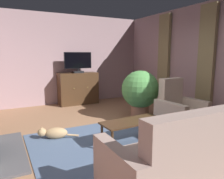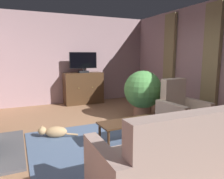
% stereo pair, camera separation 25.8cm
% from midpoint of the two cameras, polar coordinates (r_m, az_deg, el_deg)
% --- Properties ---
extents(ground_plane, '(5.74, 7.31, 0.04)m').
position_cam_midpoint_polar(ground_plane, '(4.20, 2.89, -12.90)').
color(ground_plane, '#936B4C').
extents(wall_back, '(5.74, 0.10, 2.82)m').
position_cam_midpoint_polar(wall_back, '(7.09, -9.77, 7.91)').
color(wall_back, gray).
rests_on(wall_back, ground_plane).
extents(wall_right_with_window, '(0.10, 7.31, 2.82)m').
position_cam_midpoint_polar(wall_right_with_window, '(5.60, 27.83, 6.65)').
color(wall_right_with_window, '#A6858B').
rests_on(wall_right_with_window, ground_plane).
extents(curtain_panel_near, '(0.10, 0.44, 2.37)m').
position_cam_midpoint_polar(curtain_panel_near, '(5.58, 26.34, 8.20)').
color(curtain_panel_near, '#8E7F56').
extents(curtain_panel_far, '(0.10, 0.44, 2.37)m').
position_cam_midpoint_polar(curtain_panel_far, '(6.64, 16.24, 8.81)').
color(curtain_panel_far, '#8E7F56').
extents(rug_central, '(2.79, 2.16, 0.01)m').
position_cam_midpoint_polar(rug_central, '(3.97, 1.41, -13.85)').
color(rug_central, slate).
rests_on(rug_central, ground_plane).
extents(tv_cabinet, '(1.23, 0.52, 1.00)m').
position_cam_midpoint_polar(tv_cabinet, '(6.91, -6.61, 0.18)').
color(tv_cabinet, black).
rests_on(tv_cabinet, ground_plane).
extents(television, '(0.87, 0.20, 0.65)m').
position_cam_midpoint_polar(television, '(6.78, -6.61, 7.37)').
color(television, black).
rests_on(television, tv_cabinet).
extents(coffee_table, '(1.16, 0.50, 0.41)m').
position_cam_midpoint_polar(coffee_table, '(3.82, 7.01, -9.05)').
color(coffee_table, '#422B19').
rests_on(coffee_table, ground_plane).
extents(tv_remote, '(0.15, 0.16, 0.02)m').
position_cam_midpoint_polar(tv_remote, '(3.87, 10.36, -8.01)').
color(tv_remote, black).
rests_on(tv_remote, coffee_table).
extents(sofa_floral, '(1.96, 0.88, 1.01)m').
position_cam_midpoint_polar(sofa_floral, '(2.75, 20.20, -17.87)').
color(sofa_floral, '#A3897F').
rests_on(sofa_floral, ground_plane).
extents(armchair_facing_sofa, '(0.89, 0.89, 1.05)m').
position_cam_midpoint_polar(armchair_facing_sofa, '(4.84, 19.60, -6.13)').
color(armchair_facing_sofa, '#C6B29E').
rests_on(armchair_facing_sofa, ground_plane).
extents(potted_plant_tall_palm_by_window, '(0.92, 0.92, 1.19)m').
position_cam_midpoint_polar(potted_plant_tall_palm_by_window, '(5.23, 9.65, -0.48)').
color(potted_plant_tall_palm_by_window, '#99664C').
rests_on(potted_plant_tall_palm_by_window, ground_plane).
extents(cat, '(0.71, 0.36, 0.23)m').
position_cam_midpoint_polar(cat, '(4.26, -13.61, -10.93)').
color(cat, tan).
rests_on(cat, ground_plane).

